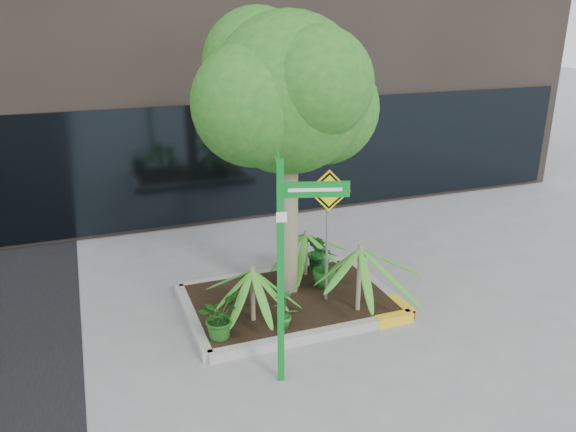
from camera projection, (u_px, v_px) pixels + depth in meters
name	position (u px, v px, depth m)	size (l,w,h in m)	color
ground	(284.00, 316.00, 8.82)	(80.00, 80.00, 0.00)	gray
planter	(292.00, 300.00, 9.10)	(3.35, 2.36, 0.15)	#9E9E99
tree	(288.00, 94.00, 8.28)	(3.08, 2.73, 4.62)	gray
palm_front	(360.00, 248.00, 8.38)	(1.23, 1.23, 1.37)	gray
palm_left	(252.00, 270.00, 8.16)	(0.98, 0.98, 1.09)	gray
palm_back	(306.00, 234.00, 9.66)	(0.92, 0.92, 1.02)	gray
shrub_a	(219.00, 316.00, 7.88)	(0.59, 0.59, 0.65)	#1C4E16
shrub_b	(325.00, 266.00, 9.36)	(0.41, 0.41, 0.73)	#1C5E1D
shrub_c	(285.00, 308.00, 8.11)	(0.35, 0.35, 0.66)	#216C25
shrub_d	(317.00, 252.00, 9.93)	(0.39, 0.39, 0.71)	#1A5B1F
street_sign_post	(285.00, 249.00, 6.74)	(0.84, 1.02, 2.94)	#0B8325
cattle_sign	(328.00, 213.00, 8.63)	(0.61, 0.29, 2.13)	slate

